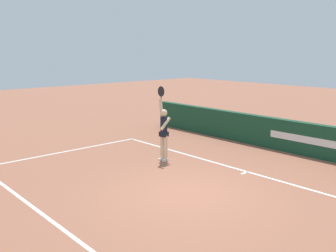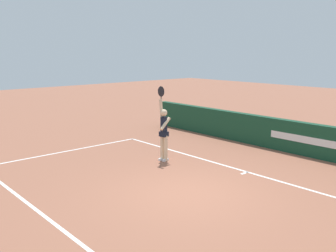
# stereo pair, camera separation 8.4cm
# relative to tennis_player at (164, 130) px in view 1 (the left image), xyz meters

# --- Properties ---
(ground_plane) EXTENTS (60.00, 60.00, 0.00)m
(ground_plane) POSITION_rel_tennis_player_xyz_m (2.60, -1.44, -1.02)
(ground_plane) COLOR #945942
(court_lines) EXTENTS (11.72, 5.95, 0.00)m
(court_lines) POSITION_rel_tennis_player_xyz_m (2.60, -1.84, -1.02)
(court_lines) COLOR white
(court_lines) RESTS_ON ground
(back_wall) EXTENTS (14.67, 0.30, 1.15)m
(back_wall) POSITION_rel_tennis_player_xyz_m (2.60, 4.08, -0.45)
(back_wall) COLOR #15412A
(back_wall) RESTS_ON ground
(tennis_player) EXTENTS (0.46, 0.48, 2.46)m
(tennis_player) POSITION_rel_tennis_player_xyz_m (0.00, 0.00, 0.00)
(tennis_player) COLOR beige
(tennis_player) RESTS_ON ground
(tennis_ball) EXTENTS (0.06, 0.06, 0.06)m
(tennis_ball) POSITION_rel_tennis_player_xyz_m (-0.20, 0.01, 1.37)
(tennis_ball) COLOR #C9E433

